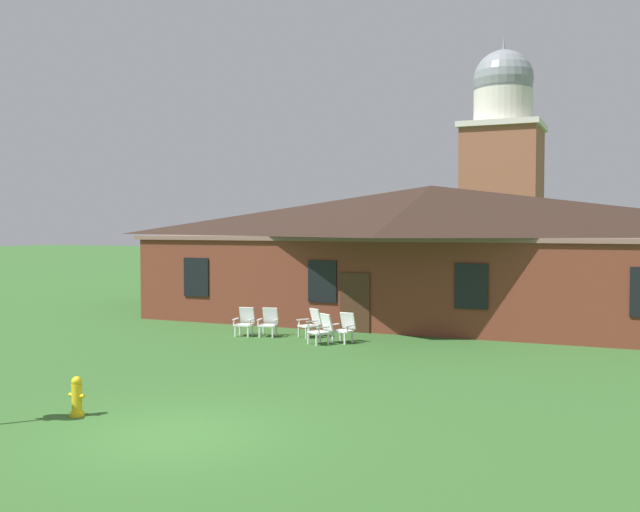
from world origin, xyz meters
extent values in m
plane|color=#336028|center=(0.00, 0.00, 0.00)|extent=(200.00, 200.00, 0.00)
cube|color=brown|center=(0.00, 17.95, 1.60)|extent=(21.31, 10.00, 3.20)
cube|color=#835E55|center=(0.00, 17.95, 3.28)|extent=(21.74, 10.20, 0.16)
pyramid|color=black|center=(0.00, 17.95, 4.37)|extent=(22.16, 10.40, 2.02)
cube|color=black|center=(-7.99, 12.92, 1.76)|extent=(1.10, 0.06, 1.50)
cube|color=black|center=(-2.66, 12.92, 1.76)|extent=(1.10, 0.06, 1.50)
cube|color=black|center=(2.66, 12.92, 1.76)|extent=(1.10, 0.06, 1.50)
cube|color=#422819|center=(-1.42, 12.92, 1.05)|extent=(1.10, 0.06, 2.10)
cube|color=#93563D|center=(-0.36, 37.64, 5.04)|extent=(4.80, 4.80, 10.08)
cube|color=silver|center=(-0.36, 37.64, 10.26)|extent=(5.18, 5.18, 0.36)
cylinder|color=silver|center=(-0.36, 37.64, 11.54)|extent=(3.80, 3.80, 2.20)
sphere|color=gray|center=(-0.36, 37.64, 13.32)|extent=(3.88, 3.88, 3.88)
cone|color=gray|center=(-0.36, 37.64, 15.66)|extent=(0.24, 0.24, 1.00)
cube|color=white|center=(-4.31, 10.41, 0.18)|extent=(0.06, 0.06, 0.36)
cube|color=white|center=(-4.76, 10.34, 0.18)|extent=(0.06, 0.06, 0.36)
cube|color=white|center=(-4.37, 10.85, 0.18)|extent=(0.06, 0.06, 0.36)
cube|color=white|center=(-4.83, 10.78, 0.18)|extent=(0.06, 0.06, 0.36)
cube|color=white|center=(-4.57, 10.59, 0.39)|extent=(0.61, 0.60, 0.05)
cube|color=white|center=(-4.61, 10.90, 0.69)|extent=(0.54, 0.27, 0.54)
cube|color=white|center=(-4.28, 10.62, 0.58)|extent=(0.13, 0.47, 0.03)
cube|color=white|center=(-4.25, 10.46, 0.47)|extent=(0.05, 0.05, 0.22)
cube|color=white|center=(-4.85, 10.53, 0.58)|extent=(0.13, 0.47, 0.03)
cube|color=white|center=(-4.83, 10.37, 0.47)|extent=(0.05, 0.05, 0.22)
cube|color=white|center=(-3.49, 10.63, 0.18)|extent=(0.06, 0.06, 0.36)
cube|color=white|center=(-3.94, 10.54, 0.18)|extent=(0.06, 0.06, 0.36)
cube|color=white|center=(-3.57, 11.06, 0.18)|extent=(0.06, 0.06, 0.36)
cube|color=white|center=(-4.03, 10.98, 0.18)|extent=(0.06, 0.06, 0.36)
cube|color=white|center=(-3.76, 10.80, 0.39)|extent=(0.63, 0.61, 0.05)
cube|color=white|center=(-3.82, 11.11, 0.69)|extent=(0.54, 0.28, 0.54)
cube|color=white|center=(-3.47, 10.84, 0.58)|extent=(0.15, 0.47, 0.03)
cube|color=white|center=(-3.44, 10.68, 0.47)|extent=(0.05, 0.05, 0.22)
cube|color=white|center=(-4.04, 10.73, 0.58)|extent=(0.15, 0.47, 0.03)
cube|color=white|center=(-4.01, 10.57, 0.47)|extent=(0.05, 0.05, 0.22)
cube|color=silver|center=(-2.37, 10.88, 0.18)|extent=(0.07, 0.07, 0.36)
cube|color=silver|center=(-2.75, 11.13, 0.18)|extent=(0.07, 0.07, 0.36)
cube|color=silver|center=(-2.13, 11.26, 0.18)|extent=(0.07, 0.07, 0.36)
cube|color=silver|center=(-2.52, 11.50, 0.18)|extent=(0.07, 0.07, 0.36)
cube|color=silver|center=(-2.44, 11.19, 0.39)|extent=(0.73, 0.73, 0.05)
cube|color=silver|center=(-2.27, 11.46, 0.69)|extent=(0.54, 0.44, 0.54)
cube|color=silver|center=(-2.21, 11.02, 0.58)|extent=(0.30, 0.43, 0.03)
cube|color=silver|center=(-2.29, 10.88, 0.47)|extent=(0.06, 0.06, 0.22)
cube|color=silver|center=(-2.70, 11.33, 0.58)|extent=(0.30, 0.43, 0.03)
cube|color=silver|center=(-2.78, 11.19, 0.47)|extent=(0.06, 0.06, 0.22)
cube|color=white|center=(-1.48, 9.72, 0.18)|extent=(0.07, 0.07, 0.36)
cube|color=white|center=(-1.87, 9.97, 0.18)|extent=(0.07, 0.07, 0.36)
cube|color=white|center=(-1.25, 10.09, 0.18)|extent=(0.07, 0.07, 0.36)
cube|color=white|center=(-1.63, 10.34, 0.18)|extent=(0.07, 0.07, 0.36)
cube|color=white|center=(-1.56, 10.03, 0.39)|extent=(0.73, 0.73, 0.05)
cube|color=white|center=(-1.39, 10.29, 0.69)|extent=(0.54, 0.44, 0.54)
cube|color=white|center=(-1.32, 9.86, 0.58)|extent=(0.30, 0.43, 0.03)
cube|color=white|center=(-1.41, 9.72, 0.47)|extent=(0.06, 0.06, 0.22)
cube|color=white|center=(-1.81, 10.17, 0.58)|extent=(0.30, 0.43, 0.03)
cube|color=white|center=(-1.90, 10.03, 0.47)|extent=(0.06, 0.06, 0.22)
cube|color=white|center=(-0.78, 10.32, 0.18)|extent=(0.06, 0.06, 0.36)
cube|color=white|center=(-1.23, 10.42, 0.18)|extent=(0.06, 0.06, 0.36)
cube|color=white|center=(-0.69, 10.75, 0.18)|extent=(0.06, 0.06, 0.36)
cube|color=white|center=(-1.13, 10.85, 0.18)|extent=(0.06, 0.06, 0.36)
cube|color=white|center=(-0.96, 10.59, 0.39)|extent=(0.64, 0.62, 0.05)
cube|color=white|center=(-0.89, 10.89, 0.69)|extent=(0.54, 0.29, 0.54)
cube|color=white|center=(-0.68, 10.50, 0.58)|extent=(0.16, 0.47, 0.03)
cube|color=white|center=(-0.71, 10.35, 0.47)|extent=(0.05, 0.05, 0.22)
cube|color=white|center=(-1.24, 10.63, 0.58)|extent=(0.16, 0.47, 0.03)
cube|color=white|center=(-1.28, 10.47, 0.47)|extent=(0.05, 0.05, 0.22)
cylinder|color=gold|center=(-2.50, 0.32, 0.04)|extent=(0.28, 0.28, 0.08)
cylinder|color=gold|center=(-2.50, 0.32, 0.36)|extent=(0.20, 0.20, 0.55)
sphere|color=gold|center=(-2.50, 0.32, 0.69)|extent=(0.20, 0.20, 0.20)
cylinder|color=gold|center=(-2.63, 0.32, 0.41)|extent=(0.10, 0.08, 0.08)
cylinder|color=gold|center=(-2.37, 0.32, 0.41)|extent=(0.10, 0.08, 0.08)
camera|label=1|loc=(7.42, -10.55, 3.73)|focal=40.20mm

